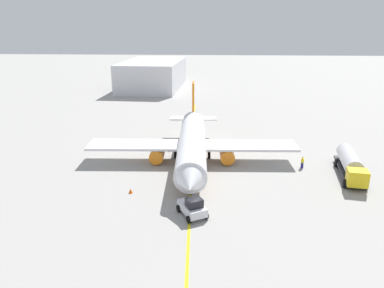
{
  "coord_description": "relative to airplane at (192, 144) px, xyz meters",
  "views": [
    {
      "loc": [
        49.4,
        2.87,
        19.6
      ],
      "look_at": [
        0.0,
        0.0,
        3.0
      ],
      "focal_mm": 33.32,
      "sensor_mm": 36.0,
      "label": 1
    }
  ],
  "objects": [
    {
      "name": "ground_plane",
      "position": [
        0.46,
        0.02,
        -2.79
      ],
      "size": [
        400.0,
        400.0,
        0.0
      ],
      "primitive_type": "plane",
      "color": "#9E9B96"
    },
    {
      "name": "distant_hangar",
      "position": [
        -65.97,
        -16.49,
        1.52
      ],
      "size": [
        32.73,
        18.89,
        8.64
      ],
      "color": "silver",
      "rests_on": "ground"
    },
    {
      "name": "pushback_tug",
      "position": [
        15.86,
        0.98,
        -1.78
      ],
      "size": [
        4.12,
        3.66,
        2.2
      ],
      "color": "silver",
      "rests_on": "ground"
    },
    {
      "name": "fuel_tanker",
      "position": [
        3.97,
        21.71,
        -1.06
      ],
      "size": [
        11.34,
        4.33,
        3.15
      ],
      "color": "#2D2D33",
      "rests_on": "ground"
    },
    {
      "name": "airplane",
      "position": [
        0.0,
        0.0,
        0.0
      ],
      "size": [
        32.23,
        31.27,
        9.95
      ],
      "color": "white",
      "rests_on": "ground"
    },
    {
      "name": "taxi_line_marking",
      "position": [
        0.46,
        0.02,
        -2.79
      ],
      "size": [
        81.69,
        3.67,
        0.01
      ],
      "primitive_type": "cube",
      "rotation": [
        0.0,
        0.0,
        0.04
      ],
      "color": "yellow",
      "rests_on": "ground"
    },
    {
      "name": "refueling_worker",
      "position": [
        1.43,
        15.96,
        -1.97
      ],
      "size": [
        0.56,
        0.43,
        1.71
      ],
      "color": "navy",
      "rests_on": "ground"
    },
    {
      "name": "safety_cone_nose",
      "position": [
        10.86,
        -6.92,
        -2.5
      ],
      "size": [
        0.52,
        0.52,
        0.58
      ],
      "primitive_type": "cone",
      "color": "#F2590F",
      "rests_on": "ground"
    }
  ]
}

